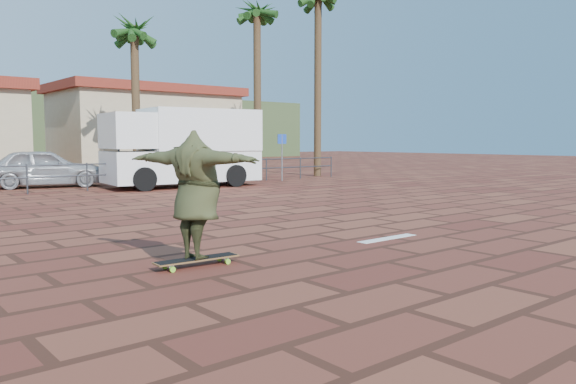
% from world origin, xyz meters
% --- Properties ---
extents(ground, '(120.00, 120.00, 0.00)m').
position_xyz_m(ground, '(0.00, 0.00, 0.00)').
color(ground, brown).
rests_on(ground, ground).
extents(paint_stripe, '(1.40, 0.22, 0.01)m').
position_xyz_m(paint_stripe, '(0.70, -1.20, 0.00)').
color(paint_stripe, white).
rests_on(paint_stripe, ground).
extents(guardrail, '(24.06, 0.06, 1.00)m').
position_xyz_m(guardrail, '(0.00, 12.00, 0.68)').
color(guardrail, '#47494F').
rests_on(guardrail, ground).
extents(palm_center, '(2.40, 2.40, 7.75)m').
position_xyz_m(palm_center, '(3.50, 15.50, 6.36)').
color(palm_center, brown).
rests_on(palm_center, ground).
extents(palm_right, '(2.40, 2.40, 9.05)m').
position_xyz_m(palm_right, '(9.00, 14.00, 7.58)').
color(palm_right, brown).
rests_on(palm_right, ground).
extents(palm_far_right, '(2.40, 2.40, 10.05)m').
position_xyz_m(palm_far_right, '(12.00, 13.00, 8.51)').
color(palm_far_right, brown).
rests_on(palm_far_right, ground).
extents(building_east, '(10.60, 6.60, 5.00)m').
position_xyz_m(building_east, '(8.00, 24.00, 2.54)').
color(building_east, beige).
rests_on(building_east, ground).
extents(longboard, '(1.26, 0.35, 0.12)m').
position_xyz_m(longboard, '(-3.15, -0.98, 0.10)').
color(longboard, olive).
rests_on(longboard, ground).
extents(skateboarder, '(1.33, 2.30, 1.81)m').
position_xyz_m(skateboarder, '(-3.15, -0.98, 1.03)').
color(skateboarder, '#3B3F22').
rests_on(skateboarder, longboard).
extents(campervan, '(5.98, 3.04, 2.99)m').
position_xyz_m(campervan, '(3.58, 11.50, 1.57)').
color(campervan, white).
rests_on(campervan, ground).
extents(car_silver, '(4.67, 2.89, 1.48)m').
position_xyz_m(car_silver, '(-0.69, 14.60, 0.74)').
color(car_silver, '#A2A5A8').
rests_on(car_silver, ground).
extents(car_white, '(4.37, 2.54, 1.36)m').
position_xyz_m(car_white, '(5.97, 16.50, 0.68)').
color(car_white, silver).
rests_on(car_white, ground).
extents(street_sign, '(0.42, 0.12, 2.06)m').
position_xyz_m(street_sign, '(8.39, 11.37, 1.44)').
color(street_sign, gray).
rests_on(street_sign, ground).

